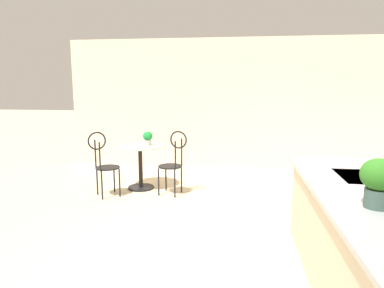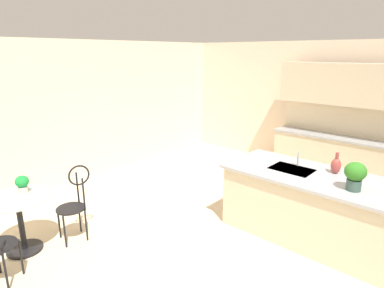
{
  "view_description": "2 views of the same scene",
  "coord_description": "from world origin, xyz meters",
  "px_view_note": "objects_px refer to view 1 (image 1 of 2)",
  "views": [
    {
      "loc": [
        2.98,
        -0.28,
        1.74
      ],
      "look_at": [
        -0.93,
        -0.82,
        1.07
      ],
      "focal_mm": 32.15,
      "sensor_mm": 36.0,
      "label": 1
    },
    {
      "loc": [
        1.56,
        -3.21,
        2.48
      ],
      "look_at": [
        -1.53,
        0.22,
        1.17
      ],
      "focal_mm": 30.48,
      "sensor_mm": 36.0,
      "label": 2
    }
  ],
  "objects_px": {
    "bistro_table": "(140,163)",
    "chair_by_island": "(173,160)",
    "chair_near_window": "(104,161)",
    "potted_plant_on_table": "(148,137)",
    "potted_plant_counter_near": "(379,180)"
  },
  "relations": [
    {
      "from": "bistro_table",
      "to": "chair_by_island",
      "type": "bearing_deg",
      "value": 68.32
    },
    {
      "from": "chair_by_island",
      "to": "potted_plant_counter_near",
      "type": "distance_m",
      "value": 3.53
    },
    {
      "from": "potted_plant_counter_near",
      "to": "chair_by_island",
      "type": "bearing_deg",
      "value": -145.68
    },
    {
      "from": "bistro_table",
      "to": "chair_by_island",
      "type": "xyz_separation_m",
      "value": [
        0.24,
        0.61,
        0.13
      ]
    },
    {
      "from": "bistro_table",
      "to": "potted_plant_on_table",
      "type": "height_order",
      "value": "potted_plant_on_table"
    },
    {
      "from": "bistro_table",
      "to": "potted_plant_counter_near",
      "type": "xyz_separation_m",
      "value": [
        3.12,
        2.58,
        0.67
      ]
    },
    {
      "from": "bistro_table",
      "to": "chair_near_window",
      "type": "distance_m",
      "value": 0.67
    },
    {
      "from": "chair_near_window",
      "to": "chair_by_island",
      "type": "height_order",
      "value": "same"
    },
    {
      "from": "bistro_table",
      "to": "potted_plant_counter_near",
      "type": "relative_size",
      "value": 2.35
    },
    {
      "from": "potted_plant_counter_near",
      "to": "bistro_table",
      "type": "bearing_deg",
      "value": -140.44
    },
    {
      "from": "chair_near_window",
      "to": "potted_plant_on_table",
      "type": "distance_m",
      "value": 0.85
    },
    {
      "from": "chair_by_island",
      "to": "potted_plant_on_table",
      "type": "distance_m",
      "value": 0.67
    },
    {
      "from": "potted_plant_on_table",
      "to": "potted_plant_counter_near",
      "type": "distance_m",
      "value": 4.05
    },
    {
      "from": "chair_near_window",
      "to": "potted_plant_on_table",
      "type": "height_order",
      "value": "chair_near_window"
    },
    {
      "from": "chair_near_window",
      "to": "chair_by_island",
      "type": "bearing_deg",
      "value": 102.98
    }
  ]
}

